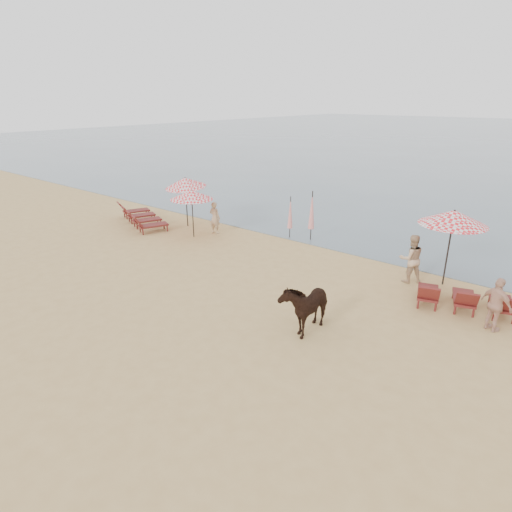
{
  "coord_description": "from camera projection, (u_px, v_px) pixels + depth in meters",
  "views": [
    {
      "loc": [
        8.93,
        -6.04,
        6.41
      ],
      "look_at": [
        0.0,
        5.0,
        1.1
      ],
      "focal_mm": 30.0,
      "sensor_mm": 36.0,
      "label": 1
    }
  ],
  "objects": [
    {
      "name": "beachgoer_left",
      "position": [
        215.0,
        218.0,
        21.06
      ],
      "size": [
        0.63,
        0.46,
        1.6
      ],
      "primitive_type": "imported",
      "rotation": [
        0.0,
        0.0,
        3.27
      ],
      "color": "tan",
      "rests_on": "ground"
    },
    {
      "name": "umbrella_open_left_b",
      "position": [
        185.0,
        182.0,
        21.75
      ],
      "size": [
        2.08,
        2.12,
        2.66
      ],
      "rotation": [
        0.0,
        0.0,
        -0.33
      ],
      "color": "black",
      "rests_on": "ground"
    },
    {
      "name": "lounger_cluster_right",
      "position": [
        465.0,
        298.0,
        13.5
      ],
      "size": [
        3.17,
        2.42,
        0.62
      ],
      "rotation": [
        0.0,
        0.0,
        0.3
      ],
      "color": "maroon",
      "rests_on": "ground"
    },
    {
      "name": "umbrella_open_right",
      "position": [
        454.0,
        218.0,
        14.67
      ],
      "size": [
        2.29,
        2.29,
        2.79
      ],
      "rotation": [
        0.0,
        0.0,
        -0.28
      ],
      "color": "black",
      "rests_on": "ground"
    },
    {
      "name": "umbrella_closed_left",
      "position": [
        290.0,
        213.0,
        20.23
      ],
      "size": [
        0.25,
        0.25,
        2.03
      ],
      "rotation": [
        0.0,
        0.0,
        -0.4
      ],
      "color": "black",
      "rests_on": "ground"
    },
    {
      "name": "beachgoer_right_b",
      "position": [
        496.0,
        305.0,
        12.22
      ],
      "size": [
        1.04,
        0.78,
        1.64
      ],
      "primitive_type": "imported",
      "rotation": [
        0.0,
        0.0,
        2.68
      ],
      "color": "tan",
      "rests_on": "ground"
    },
    {
      "name": "lounger_cluster_left",
      "position": [
        140.0,
        216.0,
        22.66
      ],
      "size": [
        4.3,
        3.03,
        0.63
      ],
      "rotation": [
        0.0,
        0.0,
        -0.38
      ],
      "color": "maroon",
      "rests_on": "ground"
    },
    {
      "name": "umbrella_closed_right",
      "position": [
        312.0,
        210.0,
        19.81
      ],
      "size": [
        0.29,
        0.29,
        2.36
      ],
      "rotation": [
        0.0,
        0.0,
        0.21
      ],
      "color": "black",
      "rests_on": "ground"
    },
    {
      "name": "cow",
      "position": [
        306.0,
        305.0,
        12.34
      ],
      "size": [
        0.94,
        1.88,
        1.55
      ],
      "primitive_type": "imported",
      "rotation": [
        0.0,
        0.0,
        0.06
      ],
      "color": "black",
      "rests_on": "ground"
    },
    {
      "name": "umbrella_open_left_a",
      "position": [
        192.0,
        195.0,
        20.08
      ],
      "size": [
        2.02,
        2.02,
        2.3
      ],
      "rotation": [
        0.0,
        0.0,
        -0.32
      ],
      "color": "black",
      "rests_on": "ground"
    },
    {
      "name": "beachgoer_right_a",
      "position": [
        411.0,
        259.0,
        15.47
      ],
      "size": [
        1.11,
        1.1,
        1.81
      ],
      "primitive_type": "imported",
      "rotation": [
        0.0,
        0.0,
        3.87
      ],
      "color": "tan",
      "rests_on": "ground"
    },
    {
      "name": "ground",
      "position": [
        143.0,
        342.0,
        11.9
      ],
      "size": [
        120.0,
        120.0,
        0.0
      ],
      "primitive_type": "plane",
      "color": "tan",
      "rests_on": "ground"
    }
  ]
}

